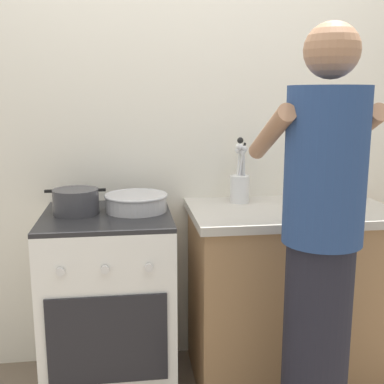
# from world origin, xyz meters

# --- Properties ---
(back_wall) EXTENTS (3.20, 0.10, 2.50)m
(back_wall) POSITION_xyz_m (0.20, 0.50, 1.25)
(back_wall) COLOR silver
(back_wall) RESTS_ON ground
(countertop) EXTENTS (1.00, 0.60, 0.90)m
(countertop) POSITION_xyz_m (0.55, 0.15, 0.45)
(countertop) COLOR #99724C
(countertop) RESTS_ON ground
(stove_range) EXTENTS (0.60, 0.62, 0.90)m
(stove_range) POSITION_xyz_m (-0.35, 0.15, 0.45)
(stove_range) COLOR white
(stove_range) RESTS_ON ground
(pot) EXTENTS (0.28, 0.21, 0.12)m
(pot) POSITION_xyz_m (-0.49, 0.17, 0.96)
(pot) COLOR #38383D
(pot) RESTS_ON stove_range
(mixing_bowl) EXTENTS (0.30, 0.30, 0.08)m
(mixing_bowl) POSITION_xyz_m (-0.21, 0.19, 0.95)
(mixing_bowl) COLOR #B7B7BC
(mixing_bowl) RESTS_ON stove_range
(utensil_crock) EXTENTS (0.10, 0.10, 0.33)m
(utensil_crock) POSITION_xyz_m (0.33, 0.32, 1.00)
(utensil_crock) COLOR silver
(utensil_crock) RESTS_ON countertop
(spice_bottle) EXTENTS (0.04, 0.04, 0.10)m
(spice_bottle) POSITION_xyz_m (0.57, 0.10, 0.95)
(spice_bottle) COLOR silver
(spice_bottle) RESTS_ON countertop
(oil_bottle) EXTENTS (0.07, 0.07, 0.26)m
(oil_bottle) POSITION_xyz_m (0.77, 0.16, 1.01)
(oil_bottle) COLOR gold
(oil_bottle) RESTS_ON countertop
(person) EXTENTS (0.41, 0.50, 1.70)m
(person) POSITION_xyz_m (0.47, -0.40, 0.86)
(person) COLOR black
(person) RESTS_ON ground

